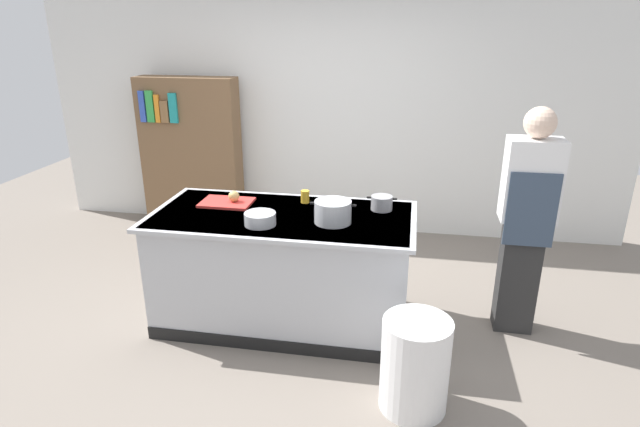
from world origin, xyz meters
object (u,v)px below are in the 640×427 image
object	(u,v)px
juice_cup	(305,197)
sauce_pan	(382,203)
stock_pot	(333,212)
bookshelf	(191,154)
onion	(234,196)
mixing_bowl	(260,219)
trash_bin	(415,365)
person_chef	(526,218)

from	to	relation	value
juice_cup	sauce_pan	bearing A→B (deg)	-5.52
stock_pot	bookshelf	distance (m)	2.69
stock_pot	sauce_pan	xyz separation A→B (m)	(0.33, 0.33, -0.03)
onion	mixing_bowl	size ratio (longest dim) A/B	0.39
onion	stock_pot	world-z (taller)	stock_pot
stock_pot	juice_cup	bearing A→B (deg)	126.21
trash_bin	stock_pot	bearing A→B (deg)	130.00
stock_pot	person_chef	bearing A→B (deg)	12.02
onion	person_chef	xyz separation A→B (m)	(2.21, 0.03, -0.05)
stock_pot	trash_bin	distance (m)	1.19
person_chef	bookshelf	distance (m)	3.65
stock_pot	sauce_pan	bearing A→B (deg)	45.22
stock_pot	person_chef	world-z (taller)	person_chef
onion	sauce_pan	xyz separation A→B (m)	(1.16, 0.07, -0.01)
juice_cup	person_chef	size ratio (longest dim) A/B	0.06
trash_bin	person_chef	xyz separation A→B (m)	(0.75, 1.04, 0.61)
onion	mixing_bowl	bearing A→B (deg)	-50.18
stock_pot	sauce_pan	world-z (taller)	stock_pot
sauce_pan	mixing_bowl	bearing A→B (deg)	-150.56
trash_bin	mixing_bowl	bearing A→B (deg)	151.60
sauce_pan	bookshelf	xyz separation A→B (m)	(-2.23, 1.56, -0.10)
sauce_pan	juice_cup	bearing A→B (deg)	174.48
onion	stock_pot	distance (m)	0.87
person_chef	trash_bin	bearing A→B (deg)	146.77
sauce_pan	mixing_bowl	world-z (taller)	sauce_pan
onion	bookshelf	bearing A→B (deg)	123.18
stock_pot	person_chef	size ratio (longest dim) A/B	0.19
juice_cup	bookshelf	world-z (taller)	bookshelf
mixing_bowl	sauce_pan	bearing A→B (deg)	29.44
person_chef	bookshelf	world-z (taller)	person_chef
onion	mixing_bowl	xyz separation A→B (m)	(0.33, -0.40, -0.02)
person_chef	sauce_pan	bearing A→B (deg)	90.66
stock_pot	mixing_bowl	distance (m)	0.52
bookshelf	trash_bin	bearing A→B (deg)	-46.27
trash_bin	bookshelf	bearing A→B (deg)	133.73
trash_bin	sauce_pan	bearing A→B (deg)	105.61
sauce_pan	bookshelf	world-z (taller)	bookshelf
mixing_bowl	bookshelf	bearing A→B (deg)	124.57
onion	bookshelf	xyz separation A→B (m)	(-1.07, 1.64, -0.11)
stock_pot	mixing_bowl	bearing A→B (deg)	-164.61
bookshelf	juice_cup	bearing A→B (deg)	-42.99
mixing_bowl	juice_cup	world-z (taller)	juice_cup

